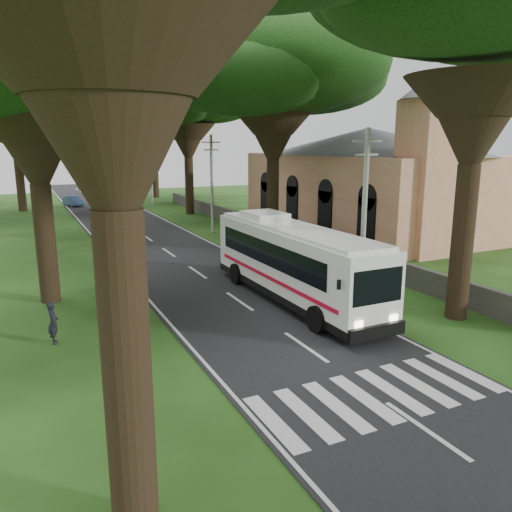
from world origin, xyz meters
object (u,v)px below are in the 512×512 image
(coach_bus, at_px, (293,261))
(distant_car_b, at_px, (73,201))
(pole_near, at_px, (364,212))
(pedestrian, at_px, (53,323))
(pole_far, at_px, (151,171))
(pole_mid, at_px, (212,183))
(church, at_px, (368,173))
(distant_car_c, at_px, (107,191))
(distant_car_a, at_px, (104,208))

(coach_bus, bearing_deg, distant_car_b, 96.74)
(pole_near, bearing_deg, pedestrian, 178.24)
(pole_far, height_order, pedestrian, pole_far)
(pole_far, bearing_deg, pole_near, -90.00)
(pole_far, relative_size, coach_bus, 0.66)
(pole_mid, height_order, pedestrian, pole_mid)
(pedestrian, bearing_deg, coach_bus, -84.66)
(coach_bus, distance_m, pedestrian, 10.71)
(church, relative_size, distant_car_b, 6.67)
(coach_bus, xyz_separation_m, distant_car_b, (-5.39, 43.21, -1.29))
(pole_mid, bearing_deg, distant_car_c, 94.80)
(pole_near, xyz_separation_m, distant_car_b, (-8.50, 44.37, -3.56))
(distant_car_b, relative_size, pedestrian, 2.22)
(church, xyz_separation_m, distant_car_b, (-20.86, 28.82, -4.29))
(church, bearing_deg, distant_car_b, 125.90)
(distant_car_c, bearing_deg, pole_near, 84.97)
(distant_car_c, bearing_deg, pole_mid, 86.73)
(distant_car_a, relative_size, pedestrian, 2.57)
(pole_near, bearing_deg, church, 51.50)
(pole_near, height_order, coach_bus, pole_near)
(pole_far, bearing_deg, distant_car_c, 101.32)
(distant_car_a, bearing_deg, coach_bus, 97.53)
(pedestrian, bearing_deg, pole_mid, -33.63)
(pole_near, bearing_deg, pole_far, 90.00)
(pole_far, xyz_separation_m, distant_car_c, (-2.89, 14.43, -3.47))
(church, xyz_separation_m, pole_mid, (-12.36, 4.45, -0.73))
(pole_near, distance_m, coach_bus, 4.01)
(church, height_order, distant_car_a, church)
(church, distance_m, distant_car_c, 41.98)
(pole_near, relative_size, distant_car_b, 2.22)
(pole_near, distance_m, distant_car_a, 35.70)
(church, xyz_separation_m, distant_car_a, (-18.79, 19.41, -4.17))
(church, distance_m, distant_car_a, 27.33)
(pole_mid, relative_size, coach_bus, 0.66)
(church, distance_m, pole_far, 27.41)
(pole_far, xyz_separation_m, distant_car_a, (-6.42, -5.05, -3.44))
(distant_car_b, bearing_deg, pedestrian, -112.23)
(distant_car_a, bearing_deg, pedestrian, 79.97)
(pole_mid, distance_m, pedestrian, 24.15)
(pole_mid, height_order, distant_car_a, pole_mid)
(church, distance_m, pole_near, 19.88)
(coach_bus, bearing_deg, pole_mid, 80.27)
(pole_mid, xyz_separation_m, coach_bus, (-3.11, -18.85, -2.26))
(distant_car_a, height_order, distant_car_b, distant_car_a)
(pole_near, height_order, distant_car_b, pole_near)
(distant_car_a, bearing_deg, pole_far, -139.92)
(pole_far, relative_size, distant_car_a, 1.92)
(pole_near, distance_m, pole_mid, 20.00)
(distant_car_c, bearing_deg, distant_car_a, 71.65)
(pole_mid, relative_size, distant_car_a, 1.92)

